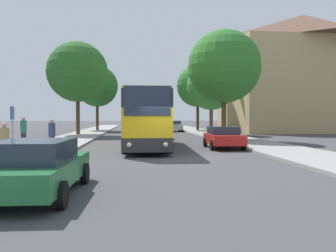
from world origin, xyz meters
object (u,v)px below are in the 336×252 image
bus_front (147,119)px  bus_rear (140,118)px  bus_middle (142,118)px  parked_car_left_curb (35,166)px  tree_right_near (211,85)px  pedestrian_waiting_far (52,135)px  pedestrian_walking_back (24,132)px  tree_left_near (97,86)px  tree_left_far (78,72)px  tree_right_far (198,86)px  bus_stop_sign (12,125)px  pedestrian_waiting_near (4,143)px  parked_car_right_near (223,137)px  tree_right_mid (224,67)px  parked_car_right_far (174,126)px

bus_front → bus_rear: bearing=92.1°
bus_middle → parked_car_left_curb: (-3.36, -26.96, -1.15)m
tree_right_near → bus_middle: bearing=-176.6°
bus_middle → parked_car_left_curb: bearing=-98.9°
pedestrian_waiting_far → pedestrian_walking_back: size_ratio=0.93×
pedestrian_walking_back → tree_right_near: bearing=-139.5°
pedestrian_walking_back → tree_left_near: (1.52, 26.27, 5.20)m
bus_front → tree_left_far: (-6.86, 14.59, 4.93)m
pedestrian_waiting_far → tree_right_far: (13.40, 27.61, 5.36)m
parked_car_left_curb → pedestrian_walking_back: pedestrian_walking_back is taller
bus_stop_sign → pedestrian_waiting_near: bearing=-76.3°
bus_front → pedestrian_walking_back: (-7.53, -0.74, -0.77)m
parked_car_left_curb → pedestrian_waiting_far: pedestrian_waiting_far is taller
parked_car_right_near → bus_stop_sign: bearing=23.0°
bus_middle → tree_right_mid: 11.83m
bus_rear → parked_car_right_near: size_ratio=2.64×
parked_car_right_far → bus_stop_sign: bearing=68.0°
parked_car_right_near → pedestrian_walking_back: 12.32m
parked_car_right_far → pedestrian_waiting_near: bearing=70.9°
tree_right_far → pedestrian_walking_back: bearing=-121.9°
pedestrian_waiting_near → tree_left_near: bearing=-179.8°
bus_front → bus_stop_sign: (-6.55, -5.29, -0.25)m
parked_car_right_far → tree_left_far: tree_left_far is taller
pedestrian_waiting_near → tree_right_far: tree_right_far is taller
parked_car_right_far → tree_right_far: size_ratio=0.45×
bus_middle → pedestrian_waiting_near: size_ratio=7.02×
pedestrian_waiting_near → pedestrian_walking_back: pedestrian_walking_back is taller
bus_rear → pedestrian_walking_back: bus_rear is taller
parked_car_right_near → tree_right_mid: (1.84, 6.47, 5.46)m
bus_middle → bus_rear: bus_middle is taller
pedestrian_waiting_far → parked_car_left_curb: bearing=50.7°
parked_car_right_near → tree_left_near: (-10.79, 26.61, 5.58)m
pedestrian_waiting_far → tree_right_far: tree_right_far is taller
pedestrian_walking_back → pedestrian_waiting_far: bearing=127.9°
parked_car_left_curb → pedestrian_waiting_near: (-2.52, 4.67, 0.23)m
bus_stop_sign → tree_left_near: 31.19m
parked_car_right_near → parked_car_right_far: size_ratio=0.96×
bus_stop_sign → parked_car_right_near: bearing=20.4°
bus_stop_sign → tree_right_mid: tree_right_mid is taller
bus_rear → tree_right_near: size_ratio=1.29×
parked_car_left_curb → tree_left_near: 38.78m
bus_middle → bus_stop_sign: 20.57m
pedestrian_waiting_near → tree_left_far: tree_left_far is taller
parked_car_right_far → bus_stop_sign: bus_stop_sign is taller
pedestrian_waiting_near → tree_right_far: size_ratio=0.18×
bus_front → pedestrian_waiting_near: bus_front is taller
bus_rear → pedestrian_waiting_near: (-5.95, -36.27, -0.87)m
bus_stop_sign → tree_right_far: (14.69, 29.71, 4.76)m
bus_stop_sign → bus_rear: bearing=78.8°
pedestrian_waiting_near → pedestrian_walking_back: bearing=-167.3°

